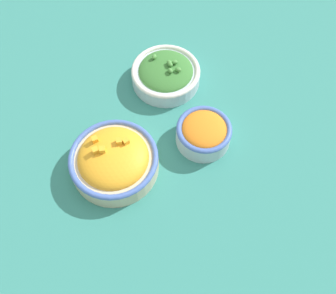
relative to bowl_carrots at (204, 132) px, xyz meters
name	(u,v)px	position (x,y,z in m)	size (l,w,h in m)	color
ground_plane	(168,154)	(0.07, -0.04, -0.03)	(3.00, 3.00, 0.00)	#337F75
bowl_carrots	(204,132)	(0.00, 0.00, 0.00)	(0.12, 0.12, 0.06)	#B2C1CC
bowl_squash	(114,160)	(0.16, -0.12, 0.00)	(0.18, 0.18, 0.08)	beige
bowl_broccoli	(166,74)	(-0.09, -0.16, 0.00)	(0.16, 0.16, 0.06)	#B2C1CC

